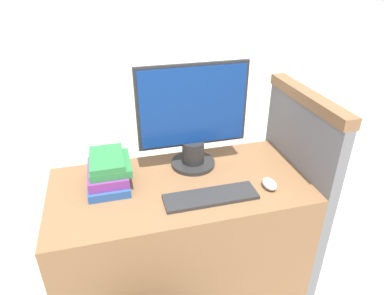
% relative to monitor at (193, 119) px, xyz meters
% --- Properties ---
extents(desk, '(1.15, 0.57, 0.73)m').
position_rel_monitor_xyz_m(desk, '(-0.10, -0.14, -0.61)').
color(desk, '#8C603D').
rests_on(desk, ground_plane).
extents(carrel_divider, '(0.07, 0.60, 1.10)m').
position_rel_monitor_xyz_m(carrel_divider, '(0.50, -0.13, -0.42)').
color(carrel_divider, slate).
rests_on(carrel_divider, ground_plane).
extents(monitor, '(0.51, 0.21, 0.50)m').
position_rel_monitor_xyz_m(monitor, '(0.00, 0.00, 0.00)').
color(monitor, '#282828').
rests_on(monitor, desk).
extents(keyboard, '(0.40, 0.12, 0.02)m').
position_rel_monitor_xyz_m(keyboard, '(0.00, -0.28, -0.24)').
color(keyboard, '#2D2D2D').
rests_on(keyboard, desk).
extents(mouse, '(0.06, 0.09, 0.04)m').
position_rel_monitor_xyz_m(mouse, '(0.28, -0.27, -0.23)').
color(mouse, silver).
rests_on(mouse, desk).
extents(book_stack, '(0.19, 0.26, 0.14)m').
position_rel_monitor_xyz_m(book_stack, '(-0.40, -0.06, -0.18)').
color(book_stack, '#285199').
rests_on(book_stack, desk).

